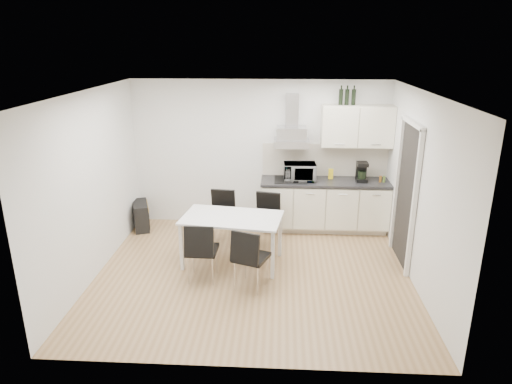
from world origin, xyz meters
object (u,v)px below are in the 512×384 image
(chair_near_right, at_px, (251,258))
(floor_speaker, at_px, (224,215))
(chair_far_right, at_px, (266,221))
(kitchenette, at_px, (327,185))
(dining_table, at_px, (232,222))
(chair_near_left, at_px, (202,251))
(guitar_amp, at_px, (141,216))
(chair_far_left, at_px, (221,218))

(chair_near_right, xyz_separation_m, floor_speaker, (-0.66, 2.27, -0.29))
(chair_near_right, bearing_deg, chair_far_right, 104.52)
(kitchenette, bearing_deg, dining_table, -137.33)
(chair_near_left, xyz_separation_m, chair_near_right, (0.70, -0.18, 0.00))
(dining_table, bearing_deg, chair_far_right, 59.60)
(floor_speaker, bearing_deg, chair_near_left, -92.74)
(chair_near_right, height_order, guitar_amp, chair_near_right)
(dining_table, distance_m, chair_far_left, 0.78)
(kitchenette, distance_m, chair_far_left, 1.96)
(floor_speaker, bearing_deg, kitchenette, -6.72)
(dining_table, relative_size, chair_near_left, 1.76)
(floor_speaker, bearing_deg, chair_far_right, -51.76)
(kitchenette, relative_size, chair_far_left, 2.86)
(dining_table, distance_m, guitar_amp, 2.21)
(chair_near_left, relative_size, chair_near_right, 1.00)
(chair_far_left, relative_size, guitar_amp, 1.40)
(dining_table, height_order, chair_near_right, chair_near_right)
(guitar_amp, bearing_deg, chair_far_right, -35.32)
(dining_table, height_order, floor_speaker, dining_table)
(chair_near_right, relative_size, guitar_amp, 1.40)
(guitar_amp, height_order, floor_speaker, guitar_amp)
(dining_table, height_order, chair_far_left, chair_far_left)
(chair_far_left, bearing_deg, chair_far_right, 178.64)
(dining_table, xyz_separation_m, floor_speaker, (-0.32, 1.57, -0.52))
(dining_table, xyz_separation_m, chair_near_left, (-0.36, -0.52, -0.23))
(chair_far_left, distance_m, chair_far_right, 0.75)
(chair_far_right, bearing_deg, chair_near_left, 64.47)
(chair_near_left, distance_m, floor_speaker, 2.11)
(dining_table, bearing_deg, floor_speaker, 109.39)
(kitchenette, bearing_deg, chair_near_left, -134.41)
(guitar_amp, bearing_deg, kitchenette, -16.87)
(chair_near_right, relative_size, floor_speaker, 2.85)
(chair_far_right, bearing_deg, dining_table, 63.00)
(kitchenette, distance_m, guitar_amp, 3.35)
(kitchenette, relative_size, chair_near_right, 2.86)
(chair_far_left, relative_size, chair_far_right, 1.00)
(kitchenette, bearing_deg, chair_far_left, -158.55)
(chair_far_right, height_order, chair_near_left, same)
(chair_far_right, xyz_separation_m, guitar_amp, (-2.25, 0.63, -0.20))
(dining_table, xyz_separation_m, guitar_amp, (-1.78, 1.24, -0.43))
(kitchenette, relative_size, dining_table, 1.63)
(chair_far_right, relative_size, chair_near_left, 1.00)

